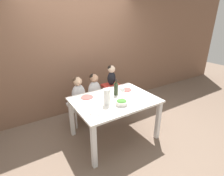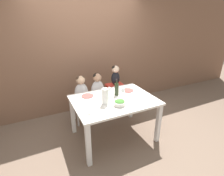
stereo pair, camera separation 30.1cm
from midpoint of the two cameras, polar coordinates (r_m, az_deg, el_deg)
The scene contains 17 objects.
ground_plane at distance 3.43m, azimuth -1.89°, elevation -15.39°, with size 14.00×14.00×0.00m, color #705B4C.
wall_back at distance 4.00m, azimuth -12.04°, elevation 11.11°, with size 10.00×0.06×2.70m.
dining_table at distance 3.07m, azimuth -2.05°, elevation -5.44°, with size 1.40×1.03×0.78m.
chair_far_left at distance 3.69m, azimuth -12.85°, elevation -6.10°, with size 0.44×0.39×0.45m.
chair_far_center at distance 3.80m, azimuth -7.84°, elevation -4.83°, with size 0.44×0.39×0.45m.
chair_right_highchair at distance 3.89m, azimuth -2.37°, elevation -1.05°, with size 0.37×0.33×0.71m.
person_child_left at distance 3.53m, azimuth -13.37°, elevation -0.84°, with size 0.28×0.18×0.58m.
person_child_center at distance 3.65m, azimuth -8.15°, elevation 0.31°, with size 0.28×0.18×0.58m.
person_baby_right at distance 3.75m, azimuth -2.48°, elevation 4.62°, with size 0.20×0.16×0.44m.
wine_bottle at distance 3.13m, azimuth -1.44°, elevation -0.31°, with size 0.08×0.08×0.30m.
paper_towel_roll at distance 2.81m, azimuth -4.79°, elevation -2.89°, with size 0.11×0.11×0.27m.
wine_glass_near at distance 3.03m, azimuth 0.73°, elevation -0.83°, with size 0.07×0.07×0.19m.
wine_glass_far at distance 3.05m, azimuth -3.77°, elevation -0.65°, with size 0.07×0.07×0.19m.
salad_bowl_large at distance 2.81m, azimuth 0.05°, elevation -4.77°, with size 0.19×0.19×0.09m.
dinner_plate_front_left at distance 2.65m, azimuth -8.41°, elevation -7.85°, with size 0.22×0.22×0.01m.
dinner_plate_back_left at distance 3.13m, azimuth -10.92°, elevation -2.96°, with size 0.22×0.22×0.01m.
dinner_plate_back_right at distance 3.38m, azimuth 2.02°, elevation -0.61°, with size 0.22×0.22×0.01m.
Camera 1 is at (-1.48, -2.28, 2.11)m, focal length 28.00 mm.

